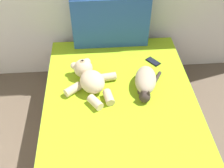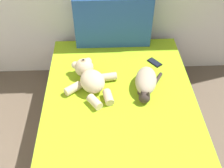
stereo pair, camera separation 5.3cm
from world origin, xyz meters
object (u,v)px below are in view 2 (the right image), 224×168
Objects in this scene: patterned_cushion at (113,22)px; bed at (120,122)px; cat at (146,82)px; cell_phone at (155,62)px; teddy_bear at (90,78)px.

bed is at bearing -88.33° from patterned_cushion.
cell_phone is (0.14, 0.35, -0.07)m from cat.
teddy_bear is (-0.50, 0.07, 0.01)m from cat.
cell_phone reaches higher than bed.
bed is 1.02m from patterned_cushion.
bed is 4.65× the size of cat.
cell_phone is at bearing 54.43° from bed.
patterned_cushion reaches higher than bed.
patterned_cushion is 0.60m from cell_phone.
cat is at bearing -112.14° from cell_phone.
patterned_cushion is (-0.03, 0.88, 0.53)m from bed.
teddy_bear is (-0.26, 0.25, 0.34)m from bed.
bed is 2.49× the size of patterned_cushion.
patterned_cushion reaches higher than cell_phone.
cat is at bearing -7.76° from teddy_bear.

